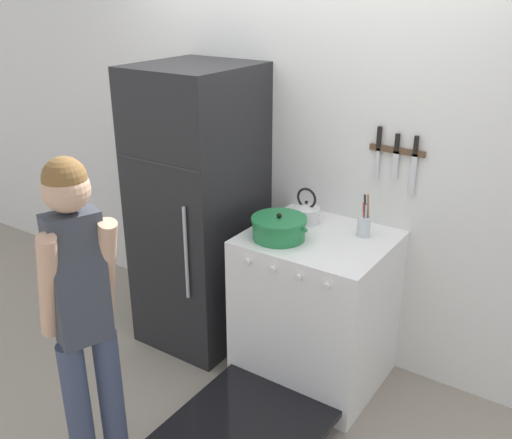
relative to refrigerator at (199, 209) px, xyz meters
The scene contains 9 objects.
ground_plane 1.10m from the refrigerator, 32.47° to the left, with size 14.00×14.00×0.00m, color gray.
wall_back 0.77m from the refrigerator, 34.65° to the left, with size 10.00×0.06×2.55m.
refrigerator is the anchor object (origin of this frame).
stove_range 0.95m from the refrigerator, ahead, with size 0.78×1.43×0.91m.
dutch_oven_pot 0.69m from the refrigerator, 11.59° to the right, with size 0.34×0.30×0.15m.
tea_kettle 0.71m from the refrigerator, 11.53° to the left, with size 0.20×0.16×0.21m.
utensil_jar 1.06m from the refrigerator, ahead, with size 0.07×0.07×0.25m.
person 1.31m from the refrigerator, 72.74° to the right, with size 0.33×0.38×1.60m.
wall_knife_strip 1.26m from the refrigerator, 16.52° to the left, with size 0.31×0.03×0.35m.
Camera 1 is at (1.60, -2.90, 2.20)m, focal length 40.00 mm.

